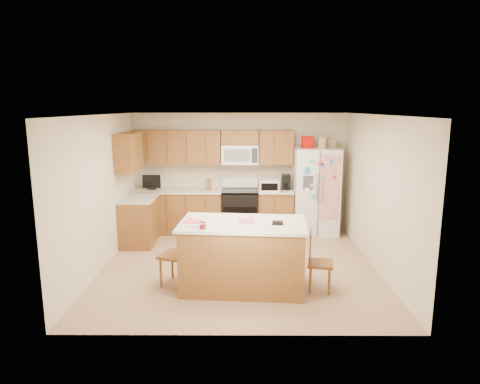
{
  "coord_description": "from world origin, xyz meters",
  "views": [
    {
      "loc": [
        0.05,
        -6.82,
        2.63
      ],
      "look_at": [
        0.01,
        0.35,
        1.19
      ],
      "focal_mm": 32.0,
      "sensor_mm": 36.0,
      "label": 1
    }
  ],
  "objects_px": {
    "stove": "(240,211)",
    "windsor_chair_back": "(243,247)",
    "refrigerator": "(316,190)",
    "windsor_chair_left": "(177,255)",
    "island": "(243,255)",
    "windsor_chair_right": "(319,263)"
  },
  "relations": [
    {
      "from": "stove",
      "to": "windsor_chair_left",
      "type": "distance_m",
      "value": 2.89
    },
    {
      "from": "refrigerator",
      "to": "island",
      "type": "relative_size",
      "value": 1.08
    },
    {
      "from": "island",
      "to": "windsor_chair_left",
      "type": "xyz_separation_m",
      "value": [
        -0.98,
        0.08,
        -0.03
      ]
    },
    {
      "from": "stove",
      "to": "windsor_chair_back",
      "type": "distance_m",
      "value": 2.18
    },
    {
      "from": "windsor_chair_back",
      "to": "windsor_chair_left",
      "type": "bearing_deg",
      "value": -150.11
    },
    {
      "from": "windsor_chair_left",
      "to": "windsor_chair_back",
      "type": "bearing_deg",
      "value": 29.89
    },
    {
      "from": "island",
      "to": "windsor_chair_back",
      "type": "relative_size",
      "value": 2.18
    },
    {
      "from": "refrigerator",
      "to": "island",
      "type": "xyz_separation_m",
      "value": [
        -1.51,
        -2.76,
        -0.42
      ]
    },
    {
      "from": "stove",
      "to": "refrigerator",
      "type": "xyz_separation_m",
      "value": [
        1.57,
        -0.06,
        0.45
      ]
    },
    {
      "from": "windsor_chair_back",
      "to": "windsor_chair_right",
      "type": "bearing_deg",
      "value": -33.5
    },
    {
      "from": "island",
      "to": "windsor_chair_right",
      "type": "distance_m",
      "value": 1.1
    },
    {
      "from": "refrigerator",
      "to": "windsor_chair_right",
      "type": "relative_size",
      "value": 2.34
    },
    {
      "from": "stove",
      "to": "windsor_chair_back",
      "type": "bearing_deg",
      "value": -88.48
    },
    {
      "from": "windsor_chair_back",
      "to": "windsor_chair_right",
      "type": "xyz_separation_m",
      "value": [
        1.1,
        -0.73,
        0.0
      ]
    },
    {
      "from": "island",
      "to": "windsor_chair_right",
      "type": "relative_size",
      "value": 2.16
    },
    {
      "from": "stove",
      "to": "windsor_chair_back",
      "type": "relative_size",
      "value": 1.31
    },
    {
      "from": "windsor_chair_left",
      "to": "windsor_chair_back",
      "type": "relative_size",
      "value": 1.16
    },
    {
      "from": "windsor_chair_right",
      "to": "windsor_chair_back",
      "type": "bearing_deg",
      "value": 146.5
    },
    {
      "from": "stove",
      "to": "windsor_chair_right",
      "type": "distance_m",
      "value": 3.13
    },
    {
      "from": "windsor_chair_back",
      "to": "windsor_chair_right",
      "type": "distance_m",
      "value": 1.32
    },
    {
      "from": "refrigerator",
      "to": "windsor_chair_left",
      "type": "bearing_deg",
      "value": -132.93
    },
    {
      "from": "refrigerator",
      "to": "windsor_chair_left",
      "type": "distance_m",
      "value": 3.69
    }
  ]
}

